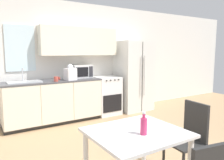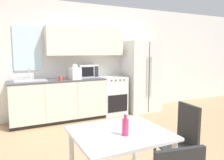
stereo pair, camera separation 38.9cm
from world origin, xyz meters
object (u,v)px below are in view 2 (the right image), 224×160
Objects in this scene: oven_range at (112,95)px; refrigerator at (141,76)px; dining_chair_side at (182,137)px; coffee_mug at (61,78)px; drink_bottle at (125,126)px; microwave at (88,71)px; dining_table at (120,143)px.

refrigerator is (0.83, -0.04, 0.44)m from oven_range.
refrigerator is 3.21m from dining_chair_side.
coffee_mug is 0.54× the size of drink_bottle.
refrigerator is 3.70m from drink_bottle.
microwave is (-1.43, 0.16, 0.18)m from refrigerator.
dining_table is 1.01× the size of dining_chair_side.
microwave reaches higher than dining_table.
coffee_mug is at bearing 22.30° from dining_chair_side.
coffee_mug reaches higher than oven_range.
oven_range is 2.00× the size of microwave.
dining_table is (-0.76, -3.04, -0.46)m from microwave.
coffee_mug is at bearing -155.45° from microwave.
oven_range is 0.51× the size of refrigerator.
coffee_mug is (-0.72, -0.33, -0.10)m from microwave.
coffee_mug is at bearing -175.56° from refrigerator.
refrigerator is at bearing -6.47° from microwave.
dining_chair_side is (0.09, -3.05, -0.55)m from microwave.
drink_bottle is at bearing -90.73° from coffee_mug.
dining_chair_side is at bearing -114.86° from refrigerator.
oven_range is 0.99× the size of dining_table.
drink_bottle is (-0.84, -0.10, 0.30)m from dining_chair_side.
refrigerator is at bearing -19.09° from dining_chair_side.
dining_chair_side is (0.85, -0.01, -0.09)m from dining_table.
dining_table is at bearing 92.13° from drink_bottle.
microwave reaches higher than drink_bottle.
oven_range is at bearing -4.03° from dining_chair_side.
oven_range is 0.94m from refrigerator.
refrigerator reaches higher than oven_range.
refrigerator is at bearing 4.44° from coffee_mug.
dining_table is 0.23m from drink_bottle.
drink_bottle is at bearing -114.03° from oven_range.
oven_range is 3.22m from dining_table.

